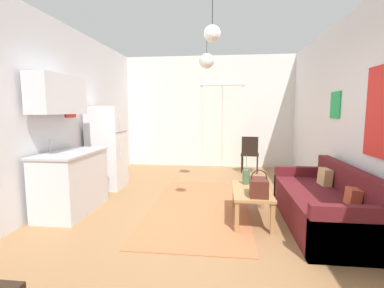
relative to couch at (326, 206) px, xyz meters
name	(u,v)px	position (x,y,z in m)	size (l,w,h in m)	color
ground_plane	(192,226)	(-1.74, -0.10, -0.32)	(4.96, 8.31, 0.10)	#996D44
wall_back	(209,112)	(-1.73, 3.80, 1.17)	(4.56, 0.13, 2.89)	white
wall_right	(378,115)	(0.48, -0.10, 1.18)	(0.12, 7.91, 2.89)	silver
wall_left	(30,114)	(-3.97, -0.10, 1.18)	(0.12, 7.91, 2.89)	silver
area_rug	(200,207)	(-1.69, 0.52, -0.26)	(1.47, 2.94, 0.01)	#B26B42
couch	(326,206)	(0.00, 0.00, 0.00)	(0.83, 1.97, 0.78)	#5B191E
coffee_table	(251,193)	(-0.94, 0.11, 0.10)	(0.51, 0.99, 0.42)	#B27F4C
bamboo_vase	(246,177)	(-1.00, 0.38, 0.26)	(0.10, 0.10, 0.43)	#47704C
handbag	(259,187)	(-0.88, -0.17, 0.27)	(0.23, 0.32, 0.34)	#512319
refrigerator	(107,147)	(-3.56, 1.43, 0.52)	(0.63, 0.62, 1.57)	white
kitchen_counter	(69,162)	(-3.59, 0.14, 0.47)	(0.63, 1.20, 2.00)	silver
accent_chair	(250,152)	(-0.71, 3.05, 0.22)	(0.47, 0.45, 0.88)	black
pendant_lamp_near	(212,33)	(-1.49, -0.12, 2.16)	(0.20, 0.20, 0.56)	black
pendant_lamp_far	(207,61)	(-1.66, 1.55, 2.12)	(0.27, 0.27, 0.64)	black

